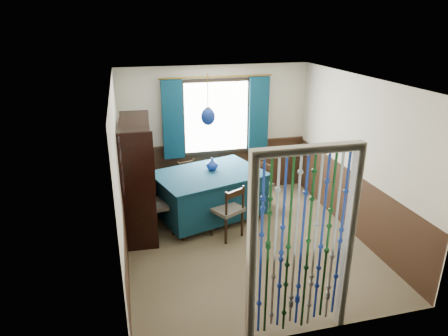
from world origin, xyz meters
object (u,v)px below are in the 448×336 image
object	(u,v)px
pendant_lamp	(208,116)
vase_sideboard	(140,164)
chair_right	(260,184)
bowl_shelf	(141,161)
chair_left	(156,205)
dining_table	(209,193)
sideboard	(139,193)
vase_table	(212,164)
chair_far	(190,181)
chair_near	(228,210)

from	to	relation	value
pendant_lamp	vase_sideboard	world-z (taller)	pendant_lamp
chair_right	bowl_shelf	distance (m)	2.35
bowl_shelf	chair_left	bearing A→B (deg)	21.63
bowl_shelf	vase_sideboard	bearing A→B (deg)	90.00
pendant_lamp	chair_left	bearing A→B (deg)	-162.95
dining_table	sideboard	distance (m)	1.18
chair_right	bowl_shelf	bearing A→B (deg)	81.87
vase_table	chair_far	bearing A→B (deg)	119.41
chair_far	sideboard	world-z (taller)	sideboard
chair_far	chair_right	world-z (taller)	chair_right
dining_table	pendant_lamp	size ratio (longest dim) A/B	2.45
chair_right	pendant_lamp	distance (m)	1.72
bowl_shelf	pendant_lamp	bearing A→B (deg)	17.79
chair_far	chair_left	distance (m)	1.21
vase_sideboard	pendant_lamp	bearing A→B (deg)	-14.45
sideboard	chair_left	bearing A→B (deg)	-38.84
chair_right	chair_far	bearing A→B (deg)	46.14
sideboard	bowl_shelf	xyz separation A→B (m)	(0.06, -0.28, 0.65)
pendant_lamp	vase_sideboard	xyz separation A→B (m)	(-1.11, 0.29, -0.82)
chair_left	vase_table	bearing A→B (deg)	100.75
chair_far	chair_right	bearing A→B (deg)	142.49
chair_near	chair_left	xyz separation A→B (m)	(-1.09, 0.41, 0.02)
dining_table	sideboard	world-z (taller)	sideboard
chair_right	vase_sideboard	xyz separation A→B (m)	(-2.11, 0.04, 0.56)
chair_near	sideboard	xyz separation A→B (m)	(-1.33, 0.62, 0.16)
vase_sideboard	chair_near	bearing A→B (deg)	-37.71
pendant_lamp	chair_near	bearing A→B (deg)	-77.24
chair_far	pendant_lamp	xyz separation A→B (m)	(0.22, -0.69, 1.38)
chair_right	dining_table	bearing A→B (deg)	79.67
chair_far	pendant_lamp	bearing A→B (deg)	90.46
chair_left	pendant_lamp	size ratio (longest dim) A/B	1.12
chair_near	pendant_lamp	distance (m)	1.53
chair_far	chair_left	xyz separation A→B (m)	(-0.71, -0.97, 0.06)
pendant_lamp	chair_right	bearing A→B (deg)	13.63
chair_right	vase_sideboard	world-z (taller)	vase_sideboard
dining_table	vase_sideboard	xyz separation A→B (m)	(-1.11, 0.29, 0.52)
chair_right	vase_sideboard	bearing A→B (deg)	64.89
dining_table	vase_table	distance (m)	0.49
chair_left	bowl_shelf	size ratio (longest dim) A/B	4.36
chair_far	chair_left	size ratio (longest dim) A/B	0.88
chair_right	pendant_lamp	bearing A→B (deg)	79.67
chair_left	sideboard	distance (m)	0.35
vase_sideboard	bowl_shelf	bearing A→B (deg)	-90.00
dining_table	chair_near	distance (m)	0.71
chair_near	vase_sideboard	distance (m)	1.69
chair_near	chair_far	distance (m)	1.43
sideboard	vase_sideboard	xyz separation A→B (m)	(0.06, 0.36, 0.37)
sideboard	vase_table	xyz separation A→B (m)	(1.26, 0.21, 0.31)
chair_right	vase_table	world-z (taller)	vase_table
chair_near	bowl_shelf	xyz separation A→B (m)	(-1.27, 0.34, 0.82)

